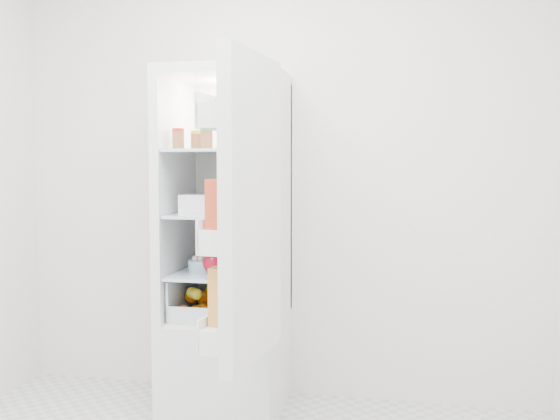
% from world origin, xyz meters
% --- Properties ---
extents(room_walls, '(3.02, 3.02, 2.61)m').
position_xyz_m(room_walls, '(0.00, 0.00, 1.59)').
color(room_walls, silver).
rests_on(room_walls, ground).
extents(refrigerator, '(0.60, 0.60, 1.80)m').
position_xyz_m(refrigerator, '(-0.20, 1.25, 0.67)').
color(refrigerator, white).
rests_on(refrigerator, ground).
extents(shelf_low, '(0.49, 0.53, 0.01)m').
position_xyz_m(shelf_low, '(-0.20, 1.19, 0.74)').
color(shelf_low, silver).
rests_on(shelf_low, refrigerator).
extents(shelf_mid, '(0.49, 0.53, 0.02)m').
position_xyz_m(shelf_mid, '(-0.20, 1.19, 1.05)').
color(shelf_mid, silver).
rests_on(shelf_mid, refrigerator).
extents(shelf_top, '(0.49, 0.53, 0.02)m').
position_xyz_m(shelf_top, '(-0.20, 1.19, 1.38)').
color(shelf_top, silver).
rests_on(shelf_top, refrigerator).
extents(crisper_left, '(0.23, 0.46, 0.22)m').
position_xyz_m(crisper_left, '(-0.32, 1.19, 0.61)').
color(crisper_left, silver).
rests_on(crisper_left, refrigerator).
extents(crisper_right, '(0.23, 0.46, 0.22)m').
position_xyz_m(crisper_right, '(-0.08, 1.19, 0.61)').
color(crisper_right, silver).
rests_on(crisper_right, refrigerator).
extents(condiment_jars, '(0.46, 0.16, 0.08)m').
position_xyz_m(condiment_jars, '(-0.20, 1.07, 1.43)').
color(condiment_jars, '#B21919').
rests_on(condiment_jars, shelf_top).
extents(squeeze_bottle, '(0.06, 0.06, 0.16)m').
position_xyz_m(squeeze_bottle, '(-0.02, 1.22, 1.47)').
color(squeeze_bottle, white).
rests_on(squeeze_bottle, shelf_top).
extents(tub_white, '(0.16, 0.16, 0.10)m').
position_xyz_m(tub_white, '(-0.32, 1.10, 1.11)').
color(tub_white, white).
rests_on(tub_white, shelf_mid).
extents(tub_cream, '(0.17, 0.17, 0.08)m').
position_xyz_m(tub_cream, '(-0.09, 1.22, 1.10)').
color(tub_cream, silver).
rests_on(tub_cream, shelf_mid).
extents(tin_red, '(0.13, 0.13, 0.07)m').
position_xyz_m(tin_red, '(-0.01, 1.15, 1.09)').
color(tin_red, red).
rests_on(tin_red, shelf_mid).
extents(foil_tray, '(0.17, 0.12, 0.04)m').
position_xyz_m(foil_tray, '(-0.26, 1.31, 1.08)').
color(foil_tray, silver).
rests_on(foil_tray, shelf_mid).
extents(tub_green, '(0.13, 0.15, 0.07)m').
position_xyz_m(tub_green, '(-0.03, 1.20, 1.09)').
color(tub_green, '#439242').
rests_on(tub_green, shelf_mid).
extents(red_cabbage, '(0.18, 0.18, 0.18)m').
position_xyz_m(red_cabbage, '(-0.17, 1.24, 0.84)').
color(red_cabbage, '#481B50').
rests_on(red_cabbage, shelf_low).
extents(bell_pepper, '(0.11, 0.11, 0.11)m').
position_xyz_m(bell_pepper, '(-0.24, 1.12, 0.80)').
color(bell_pepper, '#B50B21').
rests_on(bell_pepper, shelf_low).
extents(mushroom_bowl, '(0.16, 0.16, 0.06)m').
position_xyz_m(mushroom_bowl, '(-0.32, 1.15, 0.78)').
color(mushroom_bowl, '#94C0DE').
rests_on(mushroom_bowl, shelf_low).
extents(salad_bag, '(0.11, 0.11, 0.11)m').
position_xyz_m(salad_bag, '(-0.03, 1.05, 0.80)').
color(salad_bag, '#A1C191').
rests_on(salad_bag, shelf_low).
extents(citrus_pile, '(0.20, 0.31, 0.16)m').
position_xyz_m(citrus_pile, '(-0.32, 1.16, 0.58)').
color(citrus_pile, orange).
rests_on(citrus_pile, refrigerator).
extents(veg_pile, '(0.16, 0.30, 0.10)m').
position_xyz_m(veg_pile, '(-0.07, 1.18, 0.56)').
color(veg_pile, '#1F4517').
rests_on(veg_pile, refrigerator).
extents(fridge_door, '(0.23, 0.60, 1.30)m').
position_xyz_m(fridge_door, '(0.07, 0.61, 1.09)').
color(fridge_door, white).
rests_on(fridge_door, refrigerator).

